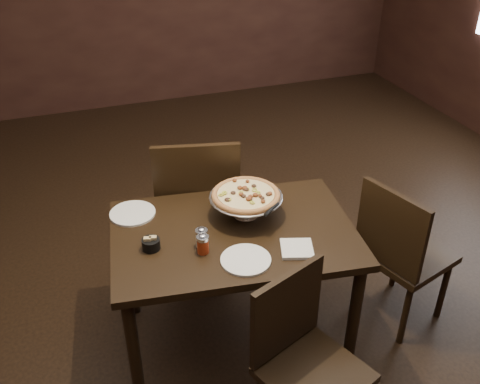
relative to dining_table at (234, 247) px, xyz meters
name	(u,v)px	position (x,y,z in m)	size (l,w,h in m)	color
room	(257,88)	(0.14, 0.08, 0.77)	(6.04, 7.04, 2.84)	black
dining_table	(234,247)	(0.00, 0.00, 0.00)	(1.26, 0.92, 0.73)	black
pizza_stand	(246,195)	(0.10, 0.10, 0.22)	(0.36, 0.36, 0.15)	silver
parmesan_shaker	(202,238)	(-0.18, -0.06, 0.14)	(0.06, 0.06, 0.10)	beige
pepper_flake_shaker	(203,244)	(-0.18, -0.11, 0.14)	(0.06, 0.06, 0.10)	maroon
packet_caddy	(151,244)	(-0.40, 0.00, 0.12)	(0.08, 0.08, 0.07)	black
napkin_stack	(297,249)	(0.22, -0.24, 0.10)	(0.14, 0.14, 0.02)	silver
plate_left	(133,213)	(-0.43, 0.31, 0.10)	(0.23, 0.23, 0.01)	white
plate_near	(246,260)	(-0.02, -0.23, 0.10)	(0.23, 0.23, 0.01)	white
serving_spatula	(272,209)	(0.17, -0.05, 0.21)	(0.16, 0.16, 0.02)	silver
chair_far	(198,205)	(-0.03, 0.55, -0.09)	(0.56, 0.56, 1.00)	black
chair_near	(303,356)	(0.10, -0.60, -0.17)	(0.51, 0.51, 0.84)	black
chair_side	(400,251)	(0.88, -0.14, -0.15)	(0.51, 0.51, 0.88)	black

